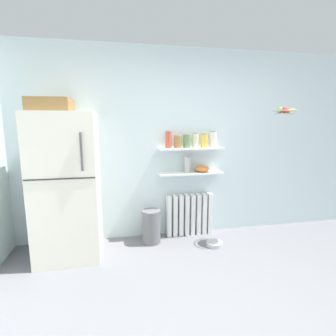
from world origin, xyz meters
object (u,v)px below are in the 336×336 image
at_px(storage_jar_5, 213,139).
at_px(storage_jar_1, 178,141).
at_px(shelf_bowl, 202,169).
at_px(pet_food_bowl, 214,244).
at_px(storage_jar_3, 196,140).
at_px(storage_jar_2, 187,141).
at_px(vase, 188,165).
at_px(trash_bin, 151,227).
at_px(storage_jar_0, 168,139).
at_px(refrigerator, 67,184).
at_px(hanging_fruit_basket, 285,111).
at_px(radiator, 189,214).
at_px(storage_jar_4, 204,140).

bearing_deg(storage_jar_5, storage_jar_1, -180.00).
xyz_separation_m(shelf_bowl, pet_food_bowl, (0.06, -0.39, -0.95)).
bearing_deg(pet_food_bowl, storage_jar_1, 137.44).
bearing_deg(storage_jar_3, storage_jar_2, 180.00).
height_order(storage_jar_2, vase, storage_jar_2).
relative_size(storage_jar_5, vase, 1.05).
distance_m(trash_bin, pet_food_bowl, 0.87).
height_order(storage_jar_0, storage_jar_3, storage_jar_0).
relative_size(refrigerator, storage_jar_5, 8.10).
xyz_separation_m(storage_jar_1, hanging_fruit_basket, (1.28, -0.43, 0.39)).
bearing_deg(radiator, storage_jar_2, -154.49).
bearing_deg(storage_jar_4, storage_jar_0, 180.00).
xyz_separation_m(storage_jar_2, storage_jar_3, (0.13, 0.00, 0.01)).
bearing_deg(storage_jar_4, shelf_bowl, 180.00).
bearing_deg(vase, storage_jar_0, 180.00).
bearing_deg(hanging_fruit_basket, storage_jar_4, 154.68).
xyz_separation_m(storage_jar_1, storage_jar_3, (0.25, 0.00, 0.01)).
bearing_deg(storage_jar_1, storage_jar_0, 180.00).
bearing_deg(storage_jar_4, storage_jar_2, 180.00).
height_order(storage_jar_4, storage_jar_5, storage_jar_5).
xyz_separation_m(storage_jar_0, storage_jar_5, (0.63, 0.00, -0.00)).
distance_m(storage_jar_3, storage_jar_4, 0.13).
bearing_deg(storage_jar_0, refrigerator, -169.04).
relative_size(storage_jar_3, trash_bin, 0.46).
xyz_separation_m(storage_jar_0, trash_bin, (-0.26, -0.13, -1.16)).
relative_size(storage_jar_4, trash_bin, 0.43).
bearing_deg(storage_jar_3, storage_jar_1, -180.00).
xyz_separation_m(storage_jar_5, trash_bin, (-0.89, -0.13, -1.16)).
distance_m(storage_jar_1, storage_jar_4, 0.38).
relative_size(storage_jar_1, storage_jar_3, 0.86).
bearing_deg(vase, refrigerator, -170.91).
distance_m(storage_jar_5, vase, 0.50).
bearing_deg(vase, storage_jar_1, 180.00).
height_order(radiator, storage_jar_4, storage_jar_4).
xyz_separation_m(shelf_bowl, hanging_fruit_basket, (0.93, -0.43, 0.78)).
relative_size(radiator, storage_jar_0, 2.81).
bearing_deg(refrigerator, shelf_bowl, 8.01).
bearing_deg(shelf_bowl, pet_food_bowl, -80.45).
bearing_deg(vase, storage_jar_3, 0.00).
xyz_separation_m(refrigerator, storage_jar_0, (1.28, 0.25, 0.49)).
relative_size(radiator, storage_jar_2, 3.42).
bearing_deg(storage_jar_0, storage_jar_3, 0.00).
bearing_deg(storage_jar_3, hanging_fruit_basket, -22.55).
height_order(storage_jar_0, storage_jar_1, storage_jar_0).
bearing_deg(storage_jar_0, storage_jar_1, 0.00).
bearing_deg(storage_jar_2, storage_jar_4, -0.00).
bearing_deg(radiator, shelf_bowl, -10.21).
bearing_deg(pet_food_bowl, storage_jar_0, 144.75).
height_order(radiator, hanging_fruit_basket, hanging_fruit_basket).
bearing_deg(trash_bin, pet_food_bowl, -17.58).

